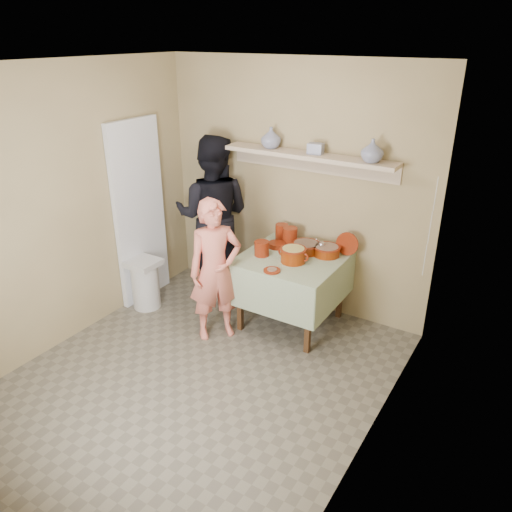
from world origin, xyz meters
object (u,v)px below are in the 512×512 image
Objects in this scene: person_helper at (213,216)px; cazuela_rice at (293,254)px; person_cook at (215,271)px; trash_bin at (145,283)px; serving_table at (292,268)px.

cazuela_rice is (1.20, -0.33, -0.06)m from person_helper.
person_cook is 1.03m from person_helper.
person_cook is 1.08m from trash_bin.
person_helper is at bearing 168.44° from serving_table.
person_helper is 1.19m from serving_table.
person_helper reaches higher than cazuela_rice.
person_helper is at bearing 164.39° from cazuela_rice.
person_helper reaches higher than trash_bin.
cazuela_rice is at bearing -11.83° from person_cook.
serving_table is 1.74× the size of trash_bin.
serving_table is (1.14, -0.23, -0.26)m from person_helper.
trash_bin is at bearing 127.04° from person_cook.
person_cook is at bearing 105.01° from person_helper.
cazuela_rice is at bearing 15.33° from trash_bin.
person_cook is at bearing -141.16° from cazuela_rice.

